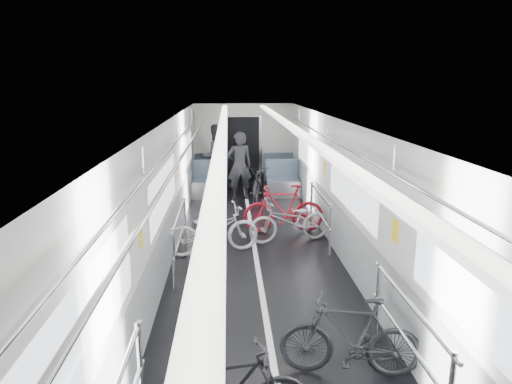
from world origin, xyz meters
The scene contains 8 objects.
car_shell centered at (0.00, 1.78, 1.13)m, with size 3.02×14.01×2.41m.
bike_left_far centered at (-0.76, 0.91, 0.44)m, with size 0.59×1.69×0.89m, color silver.
bike_right_near centered at (0.78, -2.74, 0.45)m, with size 0.42×1.49×0.89m, color black.
bike_right_mid centered at (0.71, 1.43, 0.43)m, with size 0.57×1.63×0.85m, color #A2A2A7.
bike_right_far centered at (0.65, 2.03, 0.50)m, with size 0.47×1.67×1.00m, color maroon.
bike_aisle centered at (0.33, 4.80, 0.48)m, with size 0.63×1.82×0.95m, color black.
person_standing centered at (-0.18, 4.80, 0.90)m, with size 0.65×0.43×1.79m, color black.
person_seated centered at (-0.83, 5.95, 0.94)m, with size 0.91×0.71×1.88m, color #2A282F.
Camera 1 is at (-0.46, -6.95, 3.05)m, focal length 32.00 mm.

